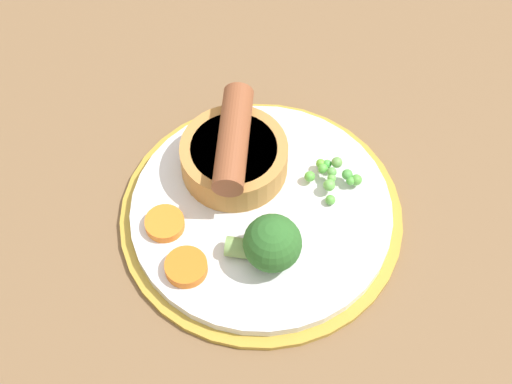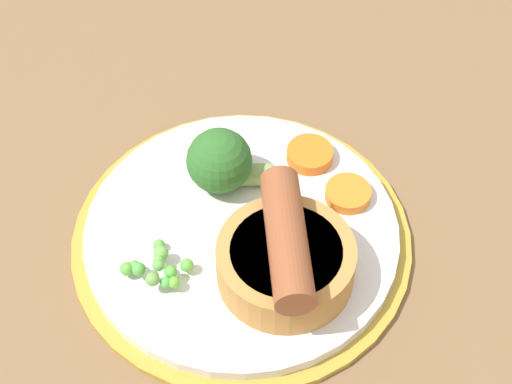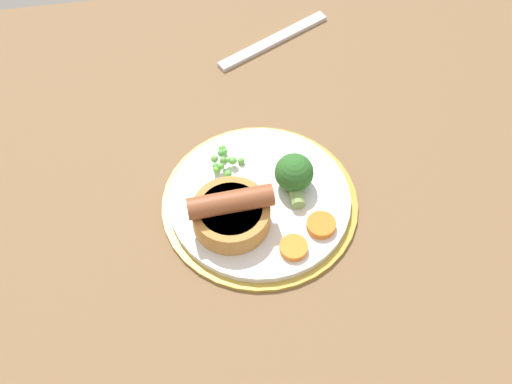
{
  "view_description": "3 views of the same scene",
  "coord_description": "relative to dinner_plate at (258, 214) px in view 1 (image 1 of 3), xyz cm",
  "views": [
    {
      "loc": [
        40.51,
        4.47,
        63.85
      ],
      "look_at": [
        3.66,
        -0.57,
        5.46
      ],
      "focal_mm": 60.0,
      "sensor_mm": 36.0,
      "label": 1
    },
    {
      "loc": [
        -29.61,
        -0.48,
        51.21
      ],
      "look_at": [
        5.56,
        -1.5,
        7.29
      ],
      "focal_mm": 60.0,
      "sensor_mm": 36.0,
      "label": 2
    },
    {
      "loc": [
        -3.27,
        -46.44,
        73.61
      ],
      "look_at": [
        3.98,
        -1.06,
        7.36
      ],
      "focal_mm": 50.0,
      "sensor_mm": 36.0,
      "label": 3
    }
  ],
  "objects": [
    {
      "name": "carrot_slice_1",
      "position": [
        6.24,
        -4.8,
        1.29
      ],
      "size": [
        4.65,
        4.65,
        0.91
      ],
      "primitive_type": "cylinder",
      "rotation": [
        0.0,
        0.0,
        0.59
      ],
      "color": "orange",
      "rests_on": "dinner_plate"
    },
    {
      "name": "sausage_pudding",
      "position": [
        -3.77,
        -2.52,
        2.9
      ],
      "size": [
        9.71,
        8.91,
        5.44
      ],
      "rotation": [
        0.0,
        0.0,
        0.06
      ],
      "color": "#BC8442",
      "rests_on": "dinner_plate"
    },
    {
      "name": "dining_table",
      "position": [
        -4.61,
        0.26,
        -2.07
      ],
      "size": [
        110.0,
        80.0,
        3.0
      ],
      "primitive_type": "cube",
      "color": "brown",
      "rests_on": "ground"
    },
    {
      "name": "dinner_plate",
      "position": [
        0.0,
        0.0,
        0.0
      ],
      "size": [
        23.3,
        23.3,
        1.4
      ],
      "color": "#B79333",
      "rests_on": "dining_table"
    },
    {
      "name": "pea_pile",
      "position": [
        -3.46,
        5.77,
        1.77
      ],
      "size": [
        4.4,
        4.76,
        1.72
      ],
      "color": "#67B54E",
      "rests_on": "dinner_plate"
    },
    {
      "name": "carrot_slice_0",
      "position": [
        2.6,
        -7.2,
        1.24
      ],
      "size": [
        4.52,
        4.52,
        0.82
      ],
      "primitive_type": "cylinder",
      "rotation": [
        0.0,
        0.0,
        2.39
      ],
      "color": "orange",
      "rests_on": "dinner_plate"
    },
    {
      "name": "broccoli_floret_near",
      "position": [
        4.26,
        1.53,
        3.04
      ],
      "size": [
        4.58,
        5.99,
        4.58
      ],
      "rotation": [
        0.0,
        0.0,
        1.54
      ],
      "color": "#2D6628",
      "rests_on": "dinner_plate"
    }
  ]
}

